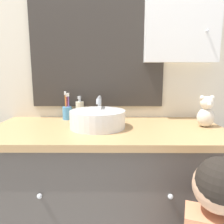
{
  "coord_description": "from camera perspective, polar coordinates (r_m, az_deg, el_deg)",
  "views": [
    {
      "loc": [
        0.04,
        -0.9,
        1.19
      ],
      "look_at": [
        0.03,
        0.25,
        0.98
      ],
      "focal_mm": 35.0,
      "sensor_mm": 36.0,
      "label": 1
    }
  ],
  "objects": [
    {
      "name": "wall_back",
      "position": [
        1.52,
        -0.12,
        13.87
      ],
      "size": [
        3.2,
        0.18,
        2.5
      ],
      "color": "beige",
      "rests_on": "ground_plane"
    },
    {
      "name": "vanity_counter",
      "position": [
        1.41,
        -1.34,
        -21.72
      ],
      "size": [
        1.33,
        0.6,
        0.88
      ],
      "color": "#4C4742",
      "rests_on": "ground_plane"
    },
    {
      "name": "sink_basin",
      "position": [
        1.24,
        -3.71,
        -1.68
      ],
      "size": [
        0.31,
        0.36,
        0.16
      ],
      "color": "white",
      "rests_on": "vanity_counter"
    },
    {
      "name": "toothbrush_holder",
      "position": [
        1.48,
        -11.61,
        -0.01
      ],
      "size": [
        0.06,
        0.06,
        0.19
      ],
      "color": "#4C93C6",
      "rests_on": "vanity_counter"
    },
    {
      "name": "soap_dispenser",
      "position": [
        1.47,
        -8.39,
        0.53
      ],
      "size": [
        0.05,
        0.05,
        0.16
      ],
      "color": "beige",
      "rests_on": "vanity_counter"
    },
    {
      "name": "teddy_bear",
      "position": [
        1.35,
        23.37,
        -0.03
      ],
      "size": [
        0.1,
        0.08,
        0.18
      ],
      "color": "beige",
      "rests_on": "vanity_counter"
    }
  ]
}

